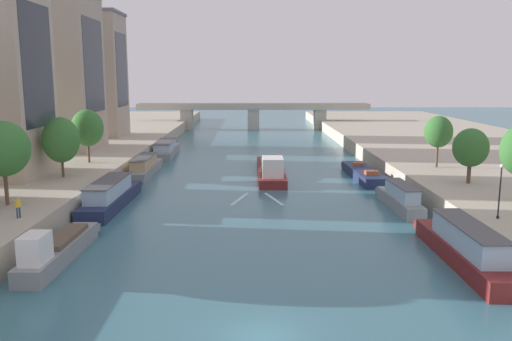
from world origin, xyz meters
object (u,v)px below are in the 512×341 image
moored_boat_left_upstream (145,167)px  tree_left_third (87,128)px  tree_left_past_mid (61,140)px  lamppost_right_bank (500,189)px  moored_boat_right_midway (465,246)px  bridge_far (253,113)px  moored_boat_left_gap_after (166,149)px  tree_right_end_of_row (438,132)px  person_on_quay (18,206)px  moored_boat_left_end (111,195)px  tree_left_second (3,149)px  tree_right_second (471,148)px  moored_boat_right_second (400,198)px  barge_midriver (271,169)px  moored_boat_left_midway (58,249)px  moored_boat_right_gap_after (363,173)px

moored_boat_left_upstream → tree_left_third: tree_left_third is taller
moored_boat_left_upstream → tree_left_past_mid: bearing=-115.1°
tree_left_past_mid → lamppost_right_bank: bearing=-23.9°
moored_boat_right_midway → bridge_far: 96.68m
moored_boat_left_gap_after → tree_right_end_of_row: bearing=-34.8°
tree_left_third → person_on_quay: (2.58, -26.45, -3.42)m
moored_boat_left_end → tree_left_second: (-6.45, -8.20, 5.82)m
tree_right_second → tree_left_second: bearing=-168.2°
moored_boat_left_upstream → moored_boat_right_second: bearing=-32.9°
tree_left_past_mid → barge_midriver: bearing=27.2°
tree_left_past_mid → bridge_far: size_ratio=0.11×
moored_boat_left_midway → moored_boat_right_midway: 28.51m
moored_boat_left_upstream → tree_left_past_mid: 15.37m
moored_boat_left_gap_after → lamppost_right_bank: size_ratio=3.74×
tree_left_second → tree_left_past_mid: tree_left_second is taller
moored_boat_right_midway → barge_midriver: bearing=110.6°
moored_boat_left_end → moored_boat_right_gap_after: moored_boat_left_end is taller
tree_left_past_mid → tree_left_third: tree_left_third is taller
lamppost_right_bank → tree_right_second: bearing=76.5°
tree_right_second → bridge_far: bearing=105.3°
tree_left_second → bridge_far: 89.81m
tree_left_third → tree_right_second: (42.38, -13.45, -0.73)m
moored_boat_left_midway → bridge_far: (14.24, 94.91, 3.11)m
moored_boat_right_gap_after → tree_left_past_mid: (-34.64, -10.56, 5.61)m
tree_left_third → moored_boat_right_second: bearing=-23.5°
moored_boat_left_end → moored_boat_right_second: 28.72m
tree_left_past_mid → tree_left_third: size_ratio=0.97×
tree_left_past_mid → tree_left_third: 9.70m
tree_left_past_mid → bridge_far: (20.82, 74.63, -2.21)m
moored_boat_left_midway → barge_midriver: bearing=63.1°
person_on_quay → tree_right_second: bearing=18.1°
moored_boat_left_upstream → moored_boat_right_gap_after: 28.62m
moored_boat_right_second → person_on_quay: bearing=-160.9°
tree_right_end_of_row → tree_right_second: bearing=-90.6°
moored_boat_left_midway → tree_left_second: 11.94m
tree_left_past_mid → tree_right_second: size_ratio=1.15×
moored_boat_left_end → tree_left_second: 11.95m
moored_boat_right_midway → tree_left_third: (-35.21, 30.64, 5.33)m
barge_midriver → moored_boat_left_midway: (-16.20, -32.00, -0.04)m
tree_left_third → bridge_far: 68.28m
tree_right_second → moored_boat_right_second: bearing=-166.6°
moored_boat_left_midway → bridge_far: bearing=81.5°
tree_left_third → moored_boat_right_gap_after: bearing=1.4°
moored_boat_left_gap_after → moored_boat_right_midway: 59.56m
moored_boat_left_upstream → tree_left_second: (-6.40, -25.73, 5.93)m
moored_boat_right_second → moored_boat_left_gap_after: bearing=128.3°
moored_boat_left_end → tree_right_second: tree_right_second is taller
moored_boat_left_gap_after → tree_left_third: 22.92m
moored_boat_right_gap_after → person_on_quay: size_ratio=8.91×
moored_boat_right_second → person_on_quay: 34.39m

